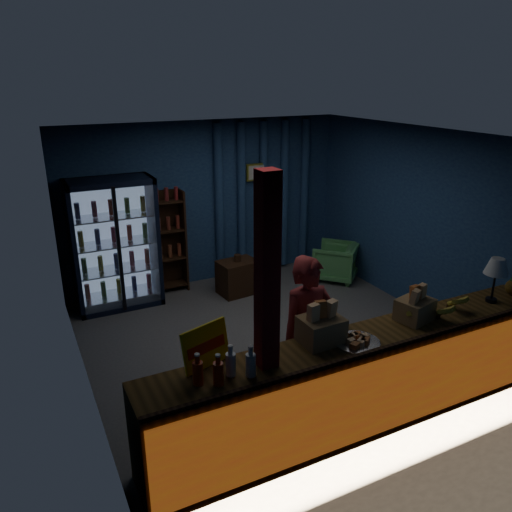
{
  "coord_description": "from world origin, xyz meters",
  "views": [
    {
      "loc": [
        -2.74,
        -5.11,
        3.26
      ],
      "look_at": [
        -0.3,
        -0.2,
        1.24
      ],
      "focal_mm": 35.0,
      "sensor_mm": 36.0,
      "label": 1
    }
  ],
  "objects_px": {
    "green_chair": "(336,262)",
    "pastry_tray": "(357,341)",
    "shopkeeper": "(308,335)",
    "table_lamp": "(497,268)"
  },
  "relations": [
    {
      "from": "shopkeeper",
      "to": "green_chair",
      "type": "distance_m",
      "value": 3.54
    },
    {
      "from": "shopkeeper",
      "to": "table_lamp",
      "type": "bearing_deg",
      "value": -13.35
    },
    {
      "from": "pastry_tray",
      "to": "green_chair",
      "type": "bearing_deg",
      "value": 57.34
    },
    {
      "from": "pastry_tray",
      "to": "table_lamp",
      "type": "distance_m",
      "value": 1.88
    },
    {
      "from": "shopkeeper",
      "to": "green_chair",
      "type": "xyz_separation_m",
      "value": [
        2.24,
        2.69,
        -0.51
      ]
    },
    {
      "from": "shopkeeper",
      "to": "pastry_tray",
      "type": "distance_m",
      "value": 0.58
    },
    {
      "from": "shopkeeper",
      "to": "pastry_tray",
      "type": "bearing_deg",
      "value": -71.63
    },
    {
      "from": "green_chair",
      "to": "pastry_tray",
      "type": "relative_size",
      "value": 1.58
    },
    {
      "from": "shopkeeper",
      "to": "pastry_tray",
      "type": "xyz_separation_m",
      "value": [
        0.18,
        -0.53,
        0.15
      ]
    },
    {
      "from": "shopkeeper",
      "to": "table_lamp",
      "type": "height_order",
      "value": "shopkeeper"
    }
  ]
}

